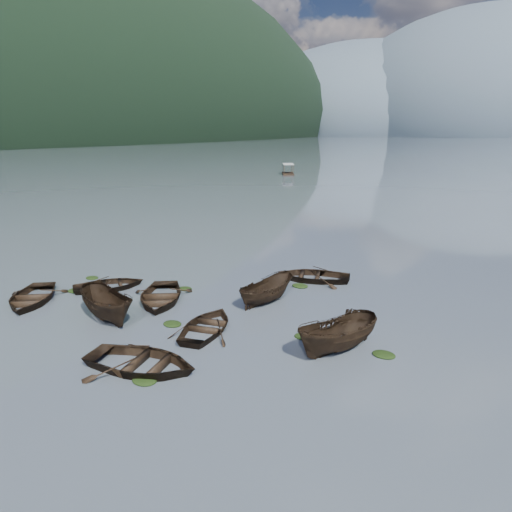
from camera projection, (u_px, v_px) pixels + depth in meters
The scene contains 21 objects.
ground_plane at pixel (121, 362), 20.15m from camera, with size 2400.00×2400.00×0.00m, color #4A535D.
haze_mtn_a at pixel (367, 135), 896.42m from camera, with size 520.00×520.00×280.00m, color #475666.
haze_mtn_b at pixel (479, 135), 800.11m from camera, with size 520.00×520.00×340.00m, color #475666.
rowboat_0 at pixel (32, 302), 27.19m from camera, with size 3.51×4.91×1.02m, color black.
rowboat_1 at pixel (109, 289), 29.47m from camera, with size 3.13×4.38×0.91m, color black.
rowboat_2 at pixel (109, 319), 24.77m from camera, with size 1.87×4.98×1.92m, color black.
rowboat_3 at pixel (208, 331), 23.34m from camera, with size 3.15×4.41×0.91m, color black.
rowboat_4 at pixel (142, 369), 19.58m from camera, with size 3.62×5.07×1.05m, color black.
rowboat_5 at pixel (338, 351), 21.17m from camera, with size 1.79×4.77×1.84m, color black.
rowboat_6 at pixel (160, 302), 27.27m from camera, with size 3.66×5.12×1.06m, color black.
rowboat_7 at pixel (313, 280), 31.23m from camera, with size 3.53×4.94×1.02m, color black.
rowboat_8 at pixel (266, 302), 27.22m from camera, with size 1.63×4.34×1.68m, color black.
weed_clump_0 at pixel (75, 291), 28.98m from camera, with size 0.98×0.80×0.21m, color black.
weed_clump_1 at pixel (172, 325), 24.02m from camera, with size 1.03×0.83×0.23m, color black.
weed_clump_2 at pixel (145, 381), 18.63m from camera, with size 1.10×0.88×0.24m, color black.
weed_clump_3 at pixel (303, 337), 22.59m from camera, with size 0.86×0.73×0.19m, color black.
weed_clump_4 at pixel (384, 356), 20.75m from camera, with size 1.05×0.84×0.22m, color black.
weed_clump_5 at pixel (92, 278), 31.51m from camera, with size 0.94×0.76×0.20m, color black.
weed_clump_6 at pixel (185, 289), 29.36m from camera, with size 0.94×0.78×0.20m, color black.
weed_clump_7 at pixel (300, 287), 29.85m from camera, with size 1.06×0.85×0.23m, color black.
pontoon_left at pixel (288, 174), 104.66m from camera, with size 2.49×5.98×2.29m, color black, non-canonical shape.
Camera 1 is at (14.27, -12.72, 9.93)m, focal length 32.00 mm.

